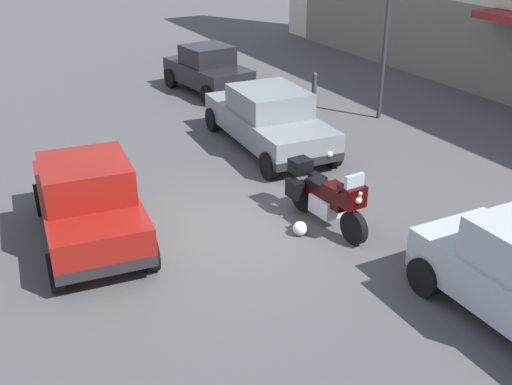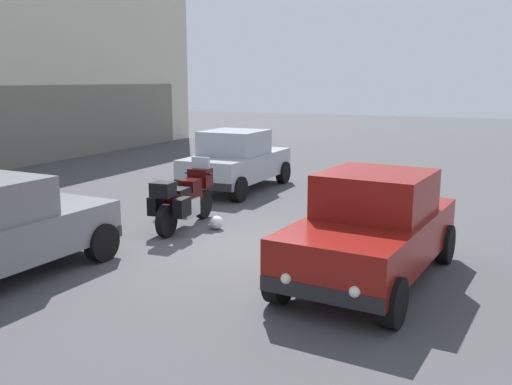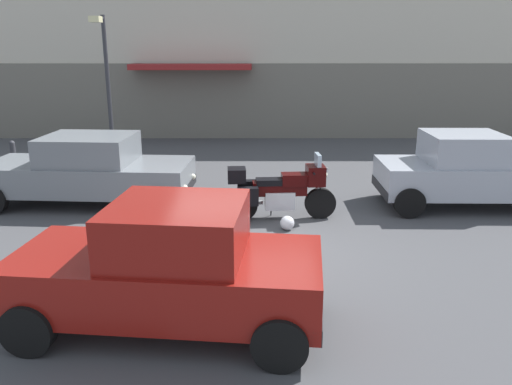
# 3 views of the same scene
# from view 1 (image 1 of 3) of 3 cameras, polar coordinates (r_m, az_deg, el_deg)

# --- Properties ---
(ground_plane) EXTENTS (80.00, 80.00, 0.00)m
(ground_plane) POSITION_cam_1_polar(r_m,az_deg,el_deg) (11.74, -2.44, -3.64)
(ground_plane) COLOR #424244
(motorcycle) EXTENTS (2.26, 0.79, 1.36)m
(motorcycle) POSITION_cam_1_polar(r_m,az_deg,el_deg) (11.76, 6.61, -0.33)
(motorcycle) COLOR black
(motorcycle) RESTS_ON ground
(helmet) EXTENTS (0.28, 0.28, 0.28)m
(helmet) POSITION_cam_1_polar(r_m,az_deg,el_deg) (11.56, 4.16, -3.39)
(helmet) COLOR silver
(helmet) RESTS_ON ground
(car_sedan_far) EXTENTS (4.65, 2.15, 1.56)m
(car_sedan_far) POSITION_cam_1_polar(r_m,az_deg,el_deg) (15.53, 1.19, 6.97)
(car_sedan_far) COLOR slate
(car_sedan_far) RESTS_ON ground
(car_compact_side) EXTENTS (3.60, 2.05, 1.56)m
(car_compact_side) POSITION_cam_1_polar(r_m,az_deg,el_deg) (20.50, -4.57, 11.45)
(car_compact_side) COLOR black
(car_compact_side) RESTS_ON ground
(car_wagon_end) EXTENTS (3.99, 2.13, 1.64)m
(car_wagon_end) POSITION_cam_1_polar(r_m,az_deg,el_deg) (11.47, -15.52, -0.80)
(car_wagon_end) COLOR maroon
(car_wagon_end) RESTS_ON ground
(streetlamp_curbside) EXTENTS (0.28, 0.94, 4.27)m
(streetlamp_curbside) POSITION_cam_1_polar(r_m,az_deg,el_deg) (17.68, 11.76, 14.96)
(streetlamp_curbside) COLOR #2D2D33
(streetlamp_curbside) RESTS_ON ground
(bollard_curbside) EXTENTS (0.16, 0.16, 0.79)m
(bollard_curbside) POSITION_cam_1_polar(r_m,az_deg,el_deg) (20.20, 5.52, 10.18)
(bollard_curbside) COLOR #333338
(bollard_curbside) RESTS_ON ground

